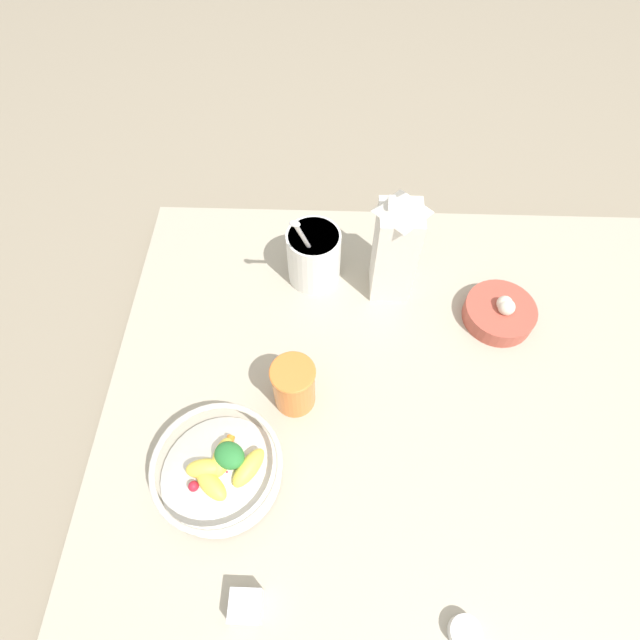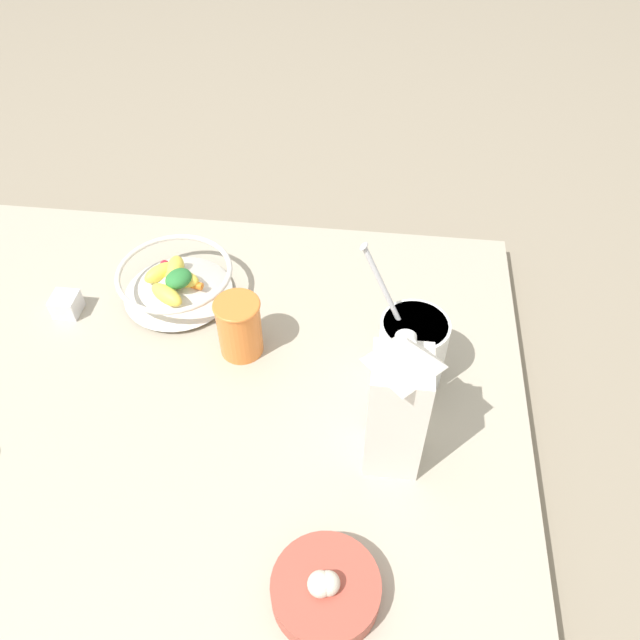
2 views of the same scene
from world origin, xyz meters
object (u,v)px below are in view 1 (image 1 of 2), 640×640
yogurt_tub (314,254)px  drinking_cup (294,385)px  milk_carton (396,245)px  fruit_bowl (219,469)px  spice_jar (246,606)px  garlic_bowl (500,312)px

yogurt_tub → drinking_cup: yogurt_tub is taller
milk_carton → fruit_bowl: bearing=-35.9°
spice_jar → garlic_bowl: bearing=139.4°
drinking_cup → spice_jar: (0.33, -0.05, -0.04)m
fruit_bowl → spice_jar: size_ratio=4.64×
fruit_bowl → spice_jar: fruit_bowl is taller
garlic_bowl → milk_carton: bearing=-108.8°
fruit_bowl → garlic_bowl: bearing=123.1°
drinking_cup → spice_jar: size_ratio=2.44×
yogurt_tub → spice_jar: bearing=-6.9°
fruit_bowl → drinking_cup: 0.18m
drinking_cup → yogurt_tub: bearing=175.2°
yogurt_tub → drinking_cup: (0.29, -0.02, -0.01)m
milk_carton → spice_jar: size_ratio=5.74×
milk_carton → spice_jar: 0.65m
milk_carton → garlic_bowl: size_ratio=1.88×
yogurt_tub → garlic_bowl: 0.39m
milk_carton → drinking_cup: bearing=-34.6°
milk_carton → yogurt_tub: milk_carton is taller
drinking_cup → garlic_bowl: bearing=115.4°
milk_carton → drinking_cup: (0.26, -0.18, -0.07)m
fruit_bowl → milk_carton: 0.51m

